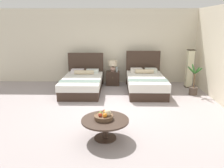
% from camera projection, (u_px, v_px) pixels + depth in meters
% --- Properties ---
extents(ground_plane, '(10.09, 9.72, 0.02)m').
position_uv_depth(ground_plane, '(113.00, 109.00, 6.48)').
color(ground_plane, '#A29696').
extents(wall_back, '(10.09, 0.12, 2.89)m').
position_uv_depth(wall_back, '(114.00, 46.00, 9.04)').
color(wall_back, beige).
rests_on(wall_back, ground).
extents(bed_near_window, '(1.37, 2.16, 1.24)m').
position_uv_depth(bed_near_window, '(83.00, 83.00, 8.03)').
color(bed_near_window, '#392920').
rests_on(bed_near_window, ground).
extents(bed_near_corner, '(1.30, 2.14, 1.32)m').
position_uv_depth(bed_near_corner, '(145.00, 83.00, 7.97)').
color(bed_near_corner, '#392920').
rests_on(bed_near_corner, ground).
extents(nightstand, '(0.52, 0.49, 0.52)m').
position_uv_depth(nightstand, '(113.00, 78.00, 8.88)').
color(nightstand, '#392920').
rests_on(nightstand, ground).
extents(table_lamp, '(0.33, 0.33, 0.43)m').
position_uv_depth(table_lamp, '(113.00, 65.00, 8.76)').
color(table_lamp, tan).
rests_on(table_lamp, nightstand).
extents(vase, '(0.07, 0.07, 0.19)m').
position_uv_depth(vase, '(117.00, 69.00, 8.74)').
color(vase, silver).
rests_on(vase, nightstand).
extents(coffee_table, '(0.99, 0.99, 0.43)m').
position_uv_depth(coffee_table, '(105.00, 123.00, 4.74)').
color(coffee_table, '#392920').
rests_on(coffee_table, ground).
extents(fruit_bowl, '(0.41, 0.41, 0.21)m').
position_uv_depth(fruit_bowl, '(104.00, 116.00, 4.71)').
color(fruit_bowl, brown).
rests_on(fruit_bowl, coffee_table).
extents(loose_apple, '(0.07, 0.07, 0.07)m').
position_uv_depth(loose_apple, '(104.00, 111.00, 5.06)').
color(loose_apple, '#AE362E').
rests_on(loose_apple, coffee_table).
extents(floor_lamp_corner, '(0.26, 0.26, 1.42)m').
position_uv_depth(floor_lamp_corner, '(190.00, 69.00, 8.46)').
color(floor_lamp_corner, '#352C1D').
rests_on(floor_lamp_corner, ground).
extents(potted_palm, '(0.51, 0.55, 1.04)m').
position_uv_depth(potted_palm, '(193.00, 87.00, 7.65)').
color(potted_palm, '#4C3E33').
rests_on(potted_palm, ground).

